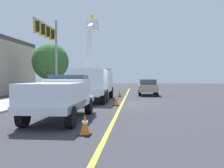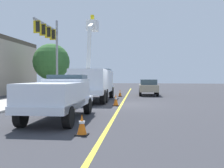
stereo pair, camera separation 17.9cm
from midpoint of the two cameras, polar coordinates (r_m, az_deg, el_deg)
name	(u,v)px [view 1 (the left image)]	position (r m, az deg, el deg)	size (l,w,h in m)	color
ground	(122,104)	(17.99, 1.96, -4.61)	(120.00, 120.00, 0.00)	#38383D
sidewalk_far_side	(15,102)	(20.09, -21.41, -3.90)	(60.00, 3.60, 0.12)	#B2ADA3
lane_centre_stripe	(122,104)	(17.99, 1.96, -4.60)	(50.00, 0.16, 0.01)	yellow
utility_bucket_truck	(94,81)	(20.79, -4.29, 0.68)	(8.36, 3.10, 7.23)	white
service_pickup_truck	(61,95)	(11.63, -12.03, -2.52)	(5.74, 2.52, 2.06)	white
passing_minivan	(148,86)	(27.12, 7.89, -0.47)	(4.93, 2.25, 1.69)	tan
traffic_cone_leading	(85,125)	(8.53, -6.78, -9.23)	(0.40, 0.40, 0.71)	black
traffic_cone_mid_front	(116,100)	(16.91, 0.66, -3.67)	(0.40, 0.40, 0.80)	black
traffic_cone_mid_rear	(120,93)	(24.84, 1.52, -2.08)	(0.40, 0.40, 0.72)	black
traffic_signal_mast	(50,41)	(24.30, -14.12, 9.40)	(5.73, 0.84, 7.60)	gray
street_tree_right	(50,62)	(29.79, -13.96, 4.90)	(4.19, 4.19, 5.79)	brown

